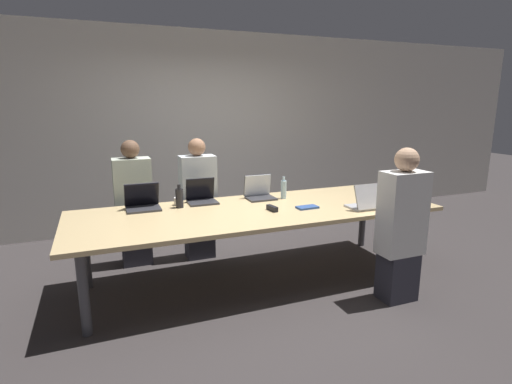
{
  "coord_description": "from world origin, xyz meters",
  "views": [
    {
      "loc": [
        -1.44,
        -3.58,
        1.79
      ],
      "look_at": [
        0.03,
        0.1,
        0.91
      ],
      "focal_mm": 28.0,
      "sensor_mm": 36.0,
      "label": 1
    }
  ],
  "objects_px": {
    "bottle_far_midleft": "(179,198)",
    "laptop_far_center": "(259,192)",
    "person_near_right": "(401,228)",
    "bottle_far_center": "(284,189)",
    "laptop_near_right": "(367,202)",
    "laptop_far_midleft": "(201,196)",
    "laptop_far_left": "(143,202)",
    "person_far_midleft": "(198,201)",
    "cup_far_midleft": "(179,201)",
    "stapler": "(272,208)",
    "cup_near_right": "(385,202)",
    "person_far_left": "(134,205)"
  },
  "relations": [
    {
      "from": "bottle_far_midleft",
      "to": "laptop_far_center",
      "type": "height_order",
      "value": "laptop_far_center"
    },
    {
      "from": "person_near_right",
      "to": "bottle_far_center",
      "type": "relative_size",
      "value": 5.8
    },
    {
      "from": "bottle_far_center",
      "to": "laptop_near_right",
      "type": "bearing_deg",
      "value": -50.6
    },
    {
      "from": "laptop_far_midleft",
      "to": "bottle_far_center",
      "type": "distance_m",
      "value": 0.9
    },
    {
      "from": "laptop_far_left",
      "to": "person_far_midleft",
      "type": "relative_size",
      "value": 0.24
    },
    {
      "from": "laptop_far_midleft",
      "to": "cup_far_midleft",
      "type": "xyz_separation_m",
      "value": [
        -0.25,
        -0.02,
        -0.03
      ]
    },
    {
      "from": "bottle_far_center",
      "to": "stapler",
      "type": "relative_size",
      "value": 1.57
    },
    {
      "from": "person_near_right",
      "to": "bottle_far_midleft",
      "type": "relative_size",
      "value": 5.93
    },
    {
      "from": "person_near_right",
      "to": "bottle_far_center",
      "type": "xyz_separation_m",
      "value": [
        -0.61,
        1.18,
        0.17
      ]
    },
    {
      "from": "laptop_near_right",
      "to": "laptop_far_center",
      "type": "xyz_separation_m",
      "value": [
        -0.83,
        0.82,
        0.0
      ]
    },
    {
      "from": "person_far_midleft",
      "to": "bottle_far_midleft",
      "type": "xyz_separation_m",
      "value": [
        -0.31,
        -0.51,
        0.18
      ]
    },
    {
      "from": "person_far_midleft",
      "to": "cup_far_midleft",
      "type": "height_order",
      "value": "person_far_midleft"
    },
    {
      "from": "cup_near_right",
      "to": "laptop_far_left",
      "type": "xyz_separation_m",
      "value": [
        -2.32,
        0.81,
        0.03
      ]
    },
    {
      "from": "laptop_far_left",
      "to": "bottle_far_midleft",
      "type": "bearing_deg",
      "value": -13.35
    },
    {
      "from": "cup_far_midleft",
      "to": "person_far_midleft",
      "type": "bearing_deg",
      "value": 52.6
    },
    {
      "from": "laptop_near_right",
      "to": "stapler",
      "type": "bearing_deg",
      "value": -17.0
    },
    {
      "from": "person_near_right",
      "to": "laptop_far_midleft",
      "type": "distance_m",
      "value": 2.02
    },
    {
      "from": "person_far_left",
      "to": "bottle_far_center",
      "type": "height_order",
      "value": "person_far_left"
    },
    {
      "from": "person_near_right",
      "to": "bottle_far_center",
      "type": "bearing_deg",
      "value": -62.59
    },
    {
      "from": "laptop_far_center",
      "to": "stapler",
      "type": "xyz_separation_m",
      "value": [
        -0.08,
        -0.54,
        -0.05
      ]
    },
    {
      "from": "laptop_far_left",
      "to": "laptop_far_center",
      "type": "distance_m",
      "value": 1.25
    },
    {
      "from": "cup_near_right",
      "to": "bottle_far_midleft",
      "type": "xyz_separation_m",
      "value": [
        -1.96,
        0.72,
        0.05
      ]
    },
    {
      "from": "person_far_left",
      "to": "laptop_far_midleft",
      "type": "height_order",
      "value": "person_far_left"
    },
    {
      "from": "laptop_far_center",
      "to": "person_near_right",
      "type": "bearing_deg",
      "value": -56.23
    },
    {
      "from": "cup_far_midleft",
      "to": "laptop_far_left",
      "type": "bearing_deg",
      "value": -175.73
    },
    {
      "from": "cup_far_midleft",
      "to": "bottle_far_midleft",
      "type": "distance_m",
      "value": 0.13
    },
    {
      "from": "laptop_near_right",
      "to": "cup_near_right",
      "type": "xyz_separation_m",
      "value": [
        0.23,
        0.02,
        -0.02
      ]
    },
    {
      "from": "stapler",
      "to": "laptop_far_center",
      "type": "bearing_deg",
      "value": 72.18
    },
    {
      "from": "person_near_right",
      "to": "laptop_far_midleft",
      "type": "xyz_separation_m",
      "value": [
        -1.5,
        1.34,
        0.14
      ]
    },
    {
      "from": "person_near_right",
      "to": "person_far_midleft",
      "type": "bearing_deg",
      "value": -49.9
    },
    {
      "from": "laptop_far_center",
      "to": "bottle_far_center",
      "type": "height_order",
      "value": "laptop_far_center"
    },
    {
      "from": "bottle_far_center",
      "to": "bottle_far_midleft",
      "type": "bearing_deg",
      "value": 178.5
    },
    {
      "from": "bottle_far_midleft",
      "to": "laptop_far_center",
      "type": "distance_m",
      "value": 0.9
    },
    {
      "from": "bottle_far_midleft",
      "to": "laptop_far_center",
      "type": "relative_size",
      "value": 0.77
    },
    {
      "from": "laptop_far_left",
      "to": "laptop_far_center",
      "type": "height_order",
      "value": "laptop_far_left"
    },
    {
      "from": "laptop_far_midleft",
      "to": "bottle_far_midleft",
      "type": "distance_m",
      "value": 0.29
    },
    {
      "from": "laptop_far_center",
      "to": "bottle_far_center",
      "type": "xyz_separation_m",
      "value": [
        0.25,
        -0.11,
        0.03
      ]
    },
    {
      "from": "laptop_far_left",
      "to": "person_far_left",
      "type": "xyz_separation_m",
      "value": [
        -0.05,
        0.49,
        -0.15
      ]
    },
    {
      "from": "bottle_far_center",
      "to": "cup_far_midleft",
      "type": "bearing_deg",
      "value": 172.94
    },
    {
      "from": "person_near_right",
      "to": "stapler",
      "type": "bearing_deg",
      "value": -38.53
    },
    {
      "from": "laptop_far_left",
      "to": "bottle_far_center",
      "type": "distance_m",
      "value": 1.51
    },
    {
      "from": "person_near_right",
      "to": "laptop_far_left",
      "type": "xyz_separation_m",
      "value": [
        -2.11,
        1.29,
        0.14
      ]
    },
    {
      "from": "cup_near_right",
      "to": "laptop_far_midleft",
      "type": "bearing_deg",
      "value": 153.4
    },
    {
      "from": "laptop_near_right",
      "to": "laptop_far_midleft",
      "type": "distance_m",
      "value": 1.71
    },
    {
      "from": "bottle_far_center",
      "to": "cup_near_right",
      "type": "bearing_deg",
      "value": -40.4
    },
    {
      "from": "cup_near_right",
      "to": "laptop_far_left",
      "type": "bearing_deg",
      "value": 160.79
    },
    {
      "from": "person_near_right",
      "to": "bottle_far_midleft",
      "type": "height_order",
      "value": "person_near_right"
    },
    {
      "from": "laptop_far_left",
      "to": "person_far_midleft",
      "type": "height_order",
      "value": "person_far_midleft"
    },
    {
      "from": "bottle_far_midleft",
      "to": "person_near_right",
      "type": "bearing_deg",
      "value": -34.48
    },
    {
      "from": "cup_near_right",
      "to": "person_far_midleft",
      "type": "relative_size",
      "value": 0.07
    }
  ]
}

